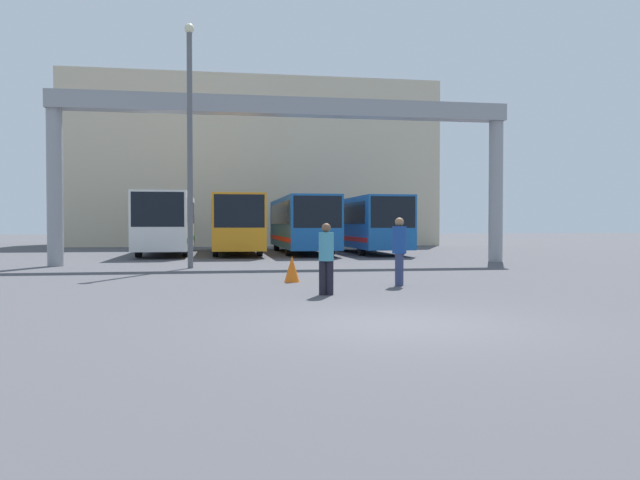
{
  "coord_description": "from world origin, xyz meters",
  "views": [
    {
      "loc": [
        -2.87,
        -9.74,
        1.61
      ],
      "look_at": [
        1.96,
        19.57,
        0.88
      ],
      "focal_mm": 35.0,
      "sensor_mm": 36.0,
      "label": 1
    }
  ],
  "objects_px": {
    "traffic_cone": "(292,269)",
    "bus_slot_1": "(236,221)",
    "lamp_post": "(190,136)",
    "bus_slot_2": "(301,222)",
    "bus_slot_0": "(167,220)",
    "pedestrian_near_right": "(326,257)",
    "bus_slot_3": "(368,222)",
    "pedestrian_near_center": "(399,250)"
  },
  "relations": [
    {
      "from": "pedestrian_near_right",
      "to": "traffic_cone",
      "type": "height_order",
      "value": "pedestrian_near_right"
    },
    {
      "from": "traffic_cone",
      "to": "lamp_post",
      "type": "relative_size",
      "value": 0.08
    },
    {
      "from": "bus_slot_0",
      "to": "lamp_post",
      "type": "relative_size",
      "value": 1.16
    },
    {
      "from": "bus_slot_0",
      "to": "lamp_post",
      "type": "distance_m",
      "value": 11.58
    },
    {
      "from": "bus_slot_0",
      "to": "bus_slot_1",
      "type": "relative_size",
      "value": 0.86
    },
    {
      "from": "bus_slot_1",
      "to": "lamp_post",
      "type": "xyz_separation_m",
      "value": [
        -2.0,
        -11.9,
        3.05
      ]
    },
    {
      "from": "bus_slot_0",
      "to": "pedestrian_near_center",
      "type": "bearing_deg",
      "value": -68.37
    },
    {
      "from": "bus_slot_0",
      "to": "pedestrian_near_right",
      "type": "bearing_deg",
      "value": -75.9
    },
    {
      "from": "bus_slot_1",
      "to": "bus_slot_3",
      "type": "bearing_deg",
      "value": -7.56
    },
    {
      "from": "bus_slot_0",
      "to": "lamp_post",
      "type": "xyz_separation_m",
      "value": [
        1.71,
        -11.06,
        3.0
      ]
    },
    {
      "from": "lamp_post",
      "to": "bus_slot_2",
      "type": "bearing_deg",
      "value": 64.07
    },
    {
      "from": "bus_slot_0",
      "to": "lamp_post",
      "type": "height_order",
      "value": "lamp_post"
    },
    {
      "from": "bus_slot_1",
      "to": "pedestrian_near_center",
      "type": "bearing_deg",
      "value": -79.26
    },
    {
      "from": "bus_slot_3",
      "to": "traffic_cone",
      "type": "bearing_deg",
      "value": -110.51
    },
    {
      "from": "bus_slot_2",
      "to": "pedestrian_near_center",
      "type": "distance_m",
      "value": 19.41
    },
    {
      "from": "bus_slot_3",
      "to": "traffic_cone",
      "type": "xyz_separation_m",
      "value": [
        -6.38,
        -17.04,
        -1.42
      ]
    },
    {
      "from": "bus_slot_0",
      "to": "bus_slot_2",
      "type": "bearing_deg",
      "value": 5.33
    },
    {
      "from": "bus_slot_1",
      "to": "pedestrian_near_right",
      "type": "height_order",
      "value": "bus_slot_1"
    },
    {
      "from": "bus_slot_2",
      "to": "bus_slot_3",
      "type": "distance_m",
      "value": 3.8
    },
    {
      "from": "bus_slot_3",
      "to": "pedestrian_near_center",
      "type": "xyz_separation_m",
      "value": [
        -3.71,
        -18.56,
        -0.83
      ]
    },
    {
      "from": "bus_slot_2",
      "to": "bus_slot_3",
      "type": "relative_size",
      "value": 1.16
    },
    {
      "from": "pedestrian_near_center",
      "to": "bus_slot_0",
      "type": "bearing_deg",
      "value": 47.75
    },
    {
      "from": "bus_slot_3",
      "to": "traffic_cone",
      "type": "height_order",
      "value": "bus_slot_3"
    },
    {
      "from": "bus_slot_0",
      "to": "bus_slot_3",
      "type": "height_order",
      "value": "bus_slot_0"
    },
    {
      "from": "pedestrian_near_right",
      "to": "lamp_post",
      "type": "distance_m",
      "value": 10.81
    },
    {
      "from": "bus_slot_3",
      "to": "pedestrian_near_center",
      "type": "height_order",
      "value": "bus_slot_3"
    },
    {
      "from": "bus_slot_1",
      "to": "pedestrian_near_right",
      "type": "bearing_deg",
      "value": -86.15
    },
    {
      "from": "bus_slot_1",
      "to": "pedestrian_near_center",
      "type": "relative_size",
      "value": 6.74
    },
    {
      "from": "bus_slot_2",
      "to": "pedestrian_near_right",
      "type": "height_order",
      "value": "bus_slot_2"
    },
    {
      "from": "bus_slot_0",
      "to": "pedestrian_near_right",
      "type": "height_order",
      "value": "bus_slot_0"
    },
    {
      "from": "traffic_cone",
      "to": "bus_slot_1",
      "type": "bearing_deg",
      "value": 93.31
    },
    {
      "from": "pedestrian_near_center",
      "to": "bus_slot_3",
      "type": "bearing_deg",
      "value": 14.81
    },
    {
      "from": "bus_slot_0",
      "to": "traffic_cone",
      "type": "bearing_deg",
      "value": -74.54
    },
    {
      "from": "bus_slot_2",
      "to": "pedestrian_near_center",
      "type": "xyz_separation_m",
      "value": [
        -0.0,
        -19.39,
        -0.83
      ]
    },
    {
      "from": "pedestrian_near_right",
      "to": "lamp_post",
      "type": "relative_size",
      "value": 0.18
    },
    {
      "from": "bus_slot_3",
      "to": "pedestrian_near_right",
      "type": "distance_m",
      "value": 21.23
    },
    {
      "from": "bus_slot_1",
      "to": "pedestrian_near_center",
      "type": "xyz_separation_m",
      "value": [
        3.71,
        -19.54,
        -0.85
      ]
    },
    {
      "from": "bus_slot_2",
      "to": "pedestrian_near_center",
      "type": "bearing_deg",
      "value": -90.01
    },
    {
      "from": "lamp_post",
      "to": "bus_slot_3",
      "type": "bearing_deg",
      "value": 49.19
    },
    {
      "from": "traffic_cone",
      "to": "lamp_post",
      "type": "bearing_deg",
      "value": 116.44
    },
    {
      "from": "bus_slot_1",
      "to": "lamp_post",
      "type": "relative_size",
      "value": 1.35
    },
    {
      "from": "bus_slot_0",
      "to": "pedestrian_near_center",
      "type": "relative_size",
      "value": 5.8
    }
  ]
}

